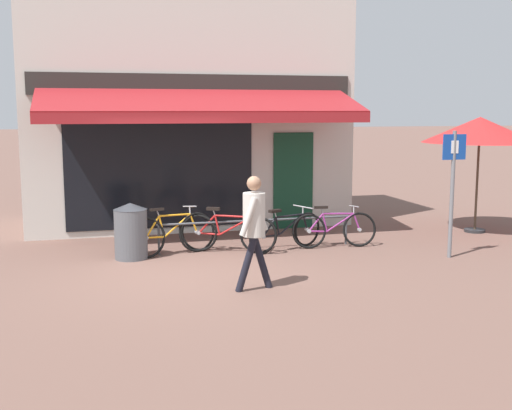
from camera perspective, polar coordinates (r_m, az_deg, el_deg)
ground_plane at (r=10.55m, az=-6.25°, el=-5.79°), size 160.00×160.00×0.00m
shop_front at (r=14.92m, az=-6.27°, el=8.77°), size 7.02×4.60×5.37m
bike_rack_rail at (r=11.93m, az=0.01°, el=-1.73°), size 3.71×0.04×0.57m
bicycle_orange at (r=11.61m, az=-7.50°, el=-2.53°), size 1.69×0.76×0.89m
bicycle_red at (r=11.70m, az=-2.49°, el=-2.45°), size 1.65×0.84×0.83m
bicycle_black at (r=11.89m, az=2.64°, el=-2.35°), size 1.62×0.82×0.80m
bicycle_purple at (r=12.22m, az=6.96°, el=-2.12°), size 1.65×0.52×0.81m
pedestrian_adult at (r=9.18m, az=-0.18°, el=-1.38°), size 0.60×0.44×1.67m
litter_bin at (r=11.41m, az=-11.07°, el=-2.26°), size 0.58×0.58×0.99m
parking_sign at (r=11.66m, az=17.09°, el=2.12°), size 0.44×0.07×2.23m
cafe_parasol at (r=14.28m, az=19.27°, el=6.30°), size 2.38×2.38×2.44m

